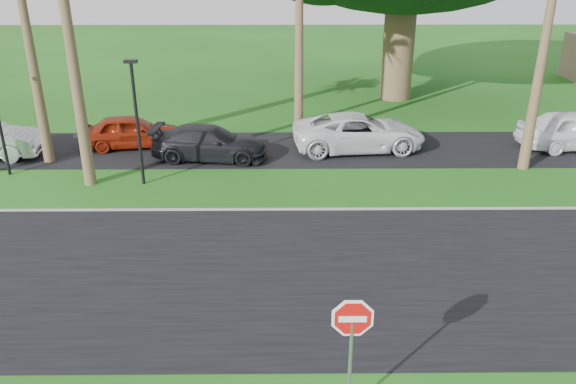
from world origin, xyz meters
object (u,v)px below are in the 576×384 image
Objects in this scene: car_pickup at (576,130)px; car_minivan at (359,133)px; car_red at (131,132)px; car_dark at (210,143)px; stop_sign_near at (352,333)px.

car_minivan is at bearing 85.05° from car_pickup.
car_red is 10.11m from car_minivan.
car_dark is at bearing -123.01° from car_red.
stop_sign_near reaches higher than car_pickup.
car_red is 0.89× the size of car_dark.
stop_sign_near reaches higher than car_red.
stop_sign_near is 0.61× the size of car_red.
car_red is at bearing 81.72° from car_minivan.
car_minivan is at bearing 82.23° from stop_sign_near.
car_minivan is (10.10, -0.45, 0.07)m from car_red.
stop_sign_near is 0.53× the size of car_pickup.
stop_sign_near is 17.78m from car_red.
car_dark is (3.72, -1.62, -0.03)m from car_red.
car_minivan reaches higher than car_red.
stop_sign_near reaches higher than car_dark.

